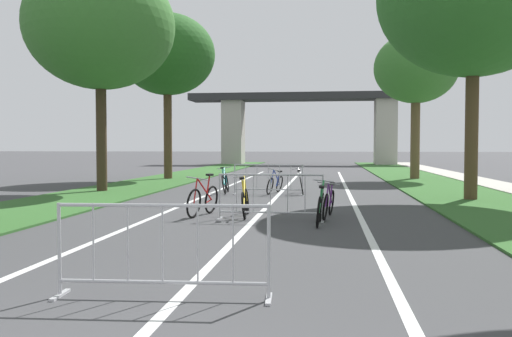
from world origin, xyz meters
TOP-DOWN VIEW (x-y plane):
  - grass_verge_left at (-6.11, 23.07)m, footprint 3.44×56.39m
  - grass_verge_right at (6.11, 23.07)m, footprint 3.44×56.39m
  - sidewalk_path_right at (8.68, 23.07)m, footprint 1.70×56.39m
  - lane_stripe_center at (0.00, 16.31)m, footprint 0.14×32.62m
  - lane_stripe_right_lane at (2.41, 16.31)m, footprint 0.14×32.62m
  - lane_stripe_left_lane at (-2.41, 16.31)m, footprint 0.14×32.62m
  - overpass_bridge at (0.00, 46.60)m, footprint 21.33×3.10m
  - tree_left_oak_mid at (-6.47, 16.51)m, footprint 5.35×5.35m
  - tree_left_oak_near at (-6.21, 23.97)m, footprint 4.73×4.73m
  - tree_right_pine_far at (6.00, 25.50)m, footprint 4.12×4.12m
  - crowd_barrier_nearest at (-0.17, 3.48)m, footprint 2.42×0.58m
  - crowd_barrier_second at (0.37, 9.84)m, footprint 2.41×0.51m
  - crowd_barrier_third at (-0.36, 16.20)m, footprint 2.41×0.49m
  - bicycle_yellow_0 at (-0.29, 10.42)m, footprint 0.56×1.63m
  - bicycle_blue_1 at (-0.16, 16.69)m, footprint 0.53×1.66m
  - bicycle_red_2 at (-1.31, 10.42)m, footprint 0.55×1.63m
  - bicycle_green_3 at (1.49, 9.34)m, footprint 0.46×1.64m
  - bicycle_purple_4 at (1.68, 10.41)m, footprint 0.50×1.60m
  - bicycle_silver_5 at (0.75, 16.71)m, footprint 0.49×1.60m
  - bicycle_teal_6 at (-1.94, 16.64)m, footprint 0.53×1.68m

SIDE VIEW (x-z plane):
  - lane_stripe_center at x=0.00m, z-range 0.00..0.01m
  - lane_stripe_right_lane at x=2.41m, z-range 0.00..0.01m
  - lane_stripe_left_lane at x=-2.41m, z-range 0.00..0.01m
  - grass_verge_left at x=-6.11m, z-range 0.00..0.05m
  - grass_verge_right at x=6.11m, z-range 0.00..0.05m
  - sidewalk_path_right at x=8.68m, z-range 0.00..0.08m
  - bicycle_blue_1 at x=-0.16m, z-range -0.11..0.80m
  - bicycle_purple_4 at x=1.68m, z-range -0.09..0.79m
  - bicycle_silver_5 at x=0.75m, z-range -0.11..0.83m
  - bicycle_green_3 at x=1.49m, z-range -0.11..0.83m
  - bicycle_yellow_0 at x=-0.29m, z-range -0.12..0.85m
  - bicycle_teal_6 at x=-1.94m, z-range -0.09..0.85m
  - bicycle_red_2 at x=-1.31m, z-range -0.12..0.89m
  - crowd_barrier_nearest at x=-0.17m, z-range 0.00..1.05m
  - crowd_barrier_second at x=0.37m, z-range 0.00..1.05m
  - crowd_barrier_third at x=-0.36m, z-range 0.00..1.05m
  - overpass_bridge at x=0.00m, z-range 1.11..7.48m
  - tree_right_pine_far at x=6.00m, z-range 1.85..9.14m
  - tree_left_oak_mid at x=-6.47m, z-range 1.84..10.10m
  - tree_left_oak_near at x=-6.21m, z-range 2.07..10.28m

